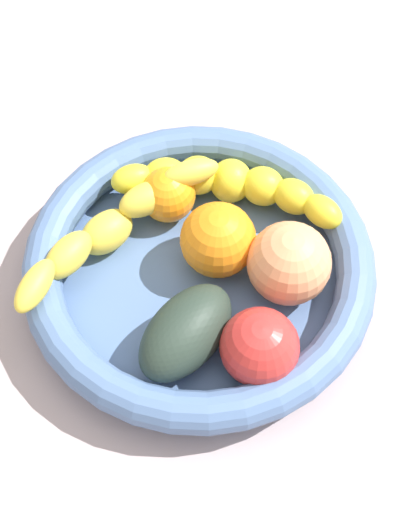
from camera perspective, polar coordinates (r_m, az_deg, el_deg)
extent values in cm
cube|color=#A49295|center=(69.83, 0.00, -2.70)|extent=(120.00, 120.00, 3.00)
cylinder|color=#4D6B9C|center=(67.83, 0.00, -1.73)|extent=(28.65, 28.65, 1.64)
torus|color=#4D6B9C|center=(65.63, 0.00, -0.58)|extent=(31.10, 31.10, 3.50)
ellipsoid|color=yellow|center=(67.87, -0.65, 6.38)|extent=(5.82, 4.54, 2.33)
ellipsoid|color=yellow|center=(67.99, -4.06, 4.38)|extent=(6.01, 5.68, 2.95)
ellipsoid|color=yellow|center=(67.93, -7.08, 1.84)|extent=(6.14, 6.42, 3.58)
ellipsoid|color=yellow|center=(65.38, -9.95, 0.08)|extent=(5.05, 6.11, 2.95)
ellipsoid|color=yellow|center=(62.64, -12.44, -2.23)|extent=(3.63, 5.78, 2.33)
ellipsoid|color=yellow|center=(67.86, 9.42, 3.37)|extent=(4.82, 4.55, 2.70)
ellipsoid|color=yellow|center=(68.97, 7.25, 4.53)|extent=(4.98, 4.60, 3.19)
ellipsoid|color=yellow|center=(69.88, 4.91, 5.34)|extent=(4.80, 4.56, 3.67)
ellipsoid|color=yellow|center=(70.56, 2.44, 5.76)|extent=(4.26, 4.41, 4.16)
ellipsoid|color=yellow|center=(70.42, -0.08, 6.19)|extent=(4.43, 4.15, 3.67)
ellipsoid|color=yellow|center=(70.06, -2.63, 6.24)|extent=(4.79, 4.27, 3.19)
ellipsoid|color=yellow|center=(69.46, -5.14, 5.89)|extent=(4.81, 4.30, 2.70)
sphere|color=orange|center=(65.07, 1.47, 1.25)|extent=(6.73, 6.73, 6.73)
sphere|color=orange|center=(68.93, -2.40, 4.70)|extent=(5.17, 5.17, 5.17)
ellipsoid|color=#26352C|center=(61.18, -1.11, -5.83)|extent=(9.87, 11.43, 5.64)
sphere|color=red|center=(60.29, 4.65, -6.95)|extent=(6.50, 6.50, 6.50)
sphere|color=#EC9664|center=(63.64, 6.86, -0.91)|extent=(7.27, 7.27, 7.27)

